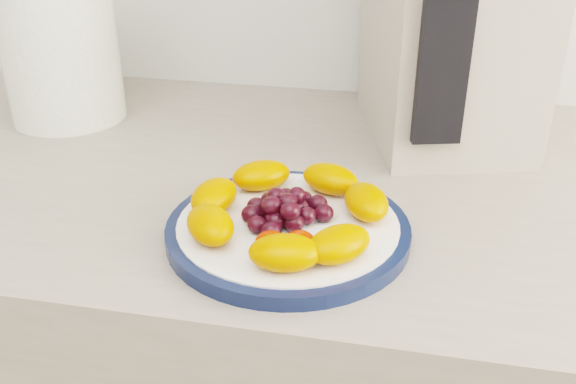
# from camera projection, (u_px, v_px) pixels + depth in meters

# --- Properties ---
(plate_rim) EXTENTS (0.24, 0.24, 0.01)m
(plate_rim) POSITION_uv_depth(u_px,v_px,m) (288.00, 230.00, 0.63)
(plate_rim) COLOR #0F1B3C
(plate_rim) RESTS_ON counter
(plate_face) EXTENTS (0.22, 0.22, 0.02)m
(plate_face) POSITION_uv_depth(u_px,v_px,m) (288.00, 230.00, 0.63)
(plate_face) COLOR white
(plate_face) RESTS_ON counter
(canister) EXTENTS (0.18, 0.18, 0.19)m
(canister) POSITION_uv_depth(u_px,v_px,m) (60.00, 52.00, 0.88)
(canister) COLOR #576E26
(canister) RESTS_ON counter
(appliance_body) EXTENTS (0.24, 0.29, 0.32)m
(appliance_body) POSITION_uv_depth(u_px,v_px,m) (452.00, 14.00, 0.80)
(appliance_body) COLOR #A69B8E
(appliance_body) RESTS_ON counter
(appliance_panel) EXTENTS (0.06, 0.03, 0.24)m
(appliance_panel) POSITION_uv_depth(u_px,v_px,m) (446.00, 38.00, 0.68)
(appliance_panel) COLOR black
(appliance_panel) RESTS_ON appliance_body
(fruit_plate) EXTENTS (0.21, 0.21, 0.03)m
(fruit_plate) POSITION_uv_depth(u_px,v_px,m) (286.00, 210.00, 0.62)
(fruit_plate) COLOR #D25B00
(fruit_plate) RESTS_ON plate_face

